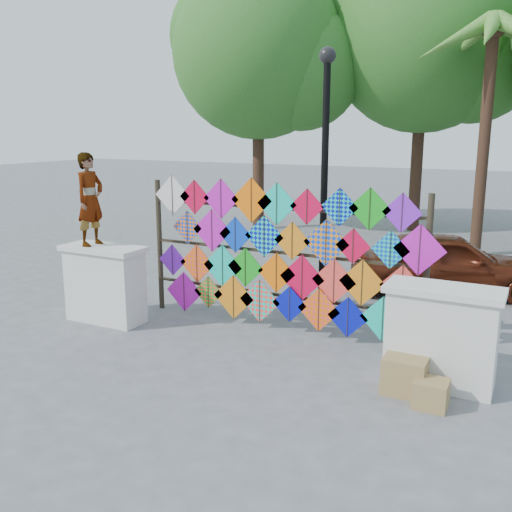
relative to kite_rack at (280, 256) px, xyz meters
name	(u,v)px	position (x,y,z in m)	size (l,w,h in m)	color
ground	(255,343)	(-0.08, -0.72, -1.21)	(80.00, 80.00, 0.00)	gray
parapet_left	(105,283)	(-2.78, -0.92, -0.56)	(1.40, 0.65, 1.28)	silver
parapet_right	(441,336)	(2.62, -0.92, -0.56)	(1.40, 0.65, 1.28)	silver
kite_rack	(280,256)	(0.00, 0.00, 0.00)	(4.91, 0.24, 2.42)	#2B2318
tree_west	(262,53)	(-4.48, 8.31, 4.17)	(5.85, 5.20, 8.01)	#41251B
tree_mid	(428,38)	(0.03, 10.31, 4.57)	(6.30, 5.60, 8.61)	#41251B
palm_tree	(492,51)	(2.12, 7.28, 3.74)	(3.62, 3.62, 5.83)	#41251B
vendor_woman	(90,199)	(-2.99, -0.92, 0.83)	(0.55, 0.36, 1.51)	#99999E
sedan	(447,263)	(2.03, 3.30, -0.59)	(1.46, 3.63, 1.24)	#501C0D
lamppost	(325,157)	(0.22, 1.28, 1.48)	(0.28, 0.28, 4.46)	black
cardboard_box_near	(405,375)	(2.29, -1.32, -0.98)	(0.51, 0.46, 0.46)	#A68450
cardboard_box_far	(431,394)	(2.65, -1.57, -1.05)	(0.39, 0.36, 0.33)	#A68450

